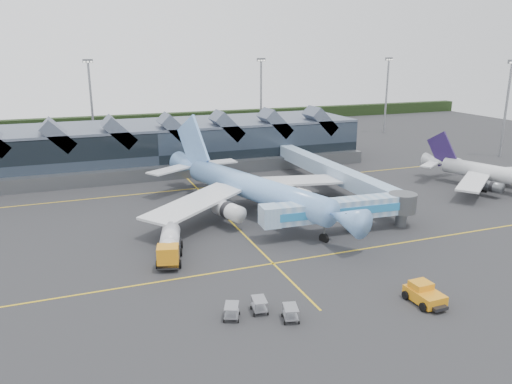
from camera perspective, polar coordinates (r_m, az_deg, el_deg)
name	(u,v)px	position (r m, az deg, el deg)	size (l,w,h in m)	color
ground	(250,241)	(67.04, -0.70, -5.57)	(260.00, 260.00, 0.00)	#292A2C
taxi_stripes	(227,218)	(75.93, -3.33, -2.97)	(120.00, 60.00, 0.01)	gold
tree_line_far	(135,121)	(171.39, -13.71, 7.92)	(260.00, 4.00, 4.00)	black
terminal	(150,146)	(108.95, -11.98, 5.17)	(90.00, 22.25, 12.52)	black
light_masts	(241,99)	(129.15, -1.68, 10.56)	(132.40, 42.56, 22.45)	gray
main_airliner	(249,187)	(77.39, -0.81, 0.63)	(36.35, 42.84, 14.10)	#73A4E8
regional_jet	(492,173)	(99.89, 25.36, 1.96)	(24.74, 27.69, 9.75)	silver
jet_bridge	(350,209)	(70.25, 10.69, -1.92)	(23.29, 4.85, 4.97)	#79A3CB
fuel_truck	(170,243)	(62.11, -9.83, -5.77)	(4.67, 9.88, 3.30)	black
pushback_tug	(424,294)	(53.92, 18.69, -11.02)	(2.96, 4.57, 1.99)	orange
baggage_carts	(261,309)	(48.75, 0.52, -13.26)	(7.01, 4.70, 1.41)	gray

